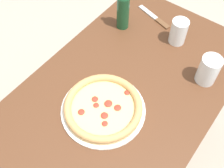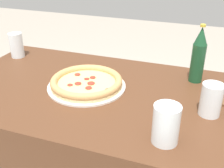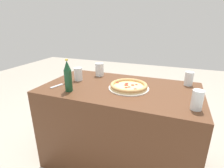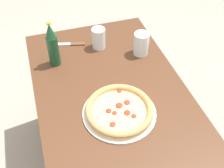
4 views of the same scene
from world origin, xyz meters
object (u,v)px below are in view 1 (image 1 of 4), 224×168
at_px(knife, 155,18).
at_px(glass_lemonade, 178,32).
at_px(beer_bottle, 123,6).
at_px(glass_orange_juice, 208,71).
at_px(pizza_margherita, 103,108).

bearing_deg(knife, glass_lemonade, 65.89).
bearing_deg(glass_lemonade, beer_bottle, -74.75).
height_order(glass_orange_juice, knife, glass_orange_juice).
xyz_separation_m(pizza_margherita, glass_orange_juice, (-0.38, 0.25, 0.04)).
relative_size(glass_orange_juice, knife, 0.62).
xyz_separation_m(glass_lemonade, beer_bottle, (0.07, -0.26, 0.07)).
distance_m(glass_orange_juice, knife, 0.42).
distance_m(glass_lemonade, knife, 0.18).
bearing_deg(glass_orange_juice, pizza_margherita, -33.37).
height_order(pizza_margherita, knife, pizza_margherita).
bearing_deg(pizza_margherita, beer_bottle, -153.05).
relative_size(pizza_margherita, beer_bottle, 1.30).
relative_size(pizza_margherita, glass_lemonade, 2.77).
height_order(pizza_margherita, beer_bottle, beer_bottle).
height_order(beer_bottle, knife, beer_bottle).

